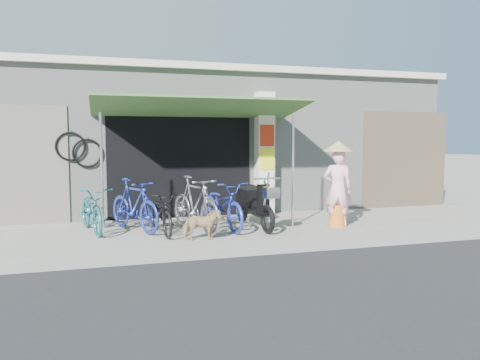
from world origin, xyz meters
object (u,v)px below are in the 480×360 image
object	(u,v)px
street_dog	(202,225)
moped	(253,204)
bike_navy	(222,205)
bike_black	(161,213)
bike_blue	(134,205)
nun	(338,185)
bike_teal	(92,209)
bike_silver	(195,204)

from	to	relation	value
street_dog	moped	size ratio (longest dim) A/B	0.35
street_dog	moped	xyz separation A→B (m)	(1.30, 0.95, 0.21)
bike_navy	street_dog	distance (m)	1.18
bike_navy	street_dog	bearing A→B (deg)	-134.19
bike_black	street_dog	distance (m)	1.04
bike_blue	bike_navy	bearing A→B (deg)	-35.52
moped	nun	distance (m)	1.85
bike_teal	moped	bearing A→B (deg)	-19.99
bike_silver	moped	size ratio (longest dim) A/B	0.96
bike_silver	bike_teal	bearing A→B (deg)	147.23
bike_silver	bike_navy	xyz separation A→B (m)	(0.59, 0.14, -0.06)
bike_teal	bike_blue	size ratio (longest dim) A/B	0.98
bike_black	street_dog	bearing A→B (deg)	-58.70
street_dog	nun	xyz separation A→B (m)	(3.07, 0.55, 0.61)
bike_teal	nun	bearing A→B (deg)	-21.86
bike_navy	nun	world-z (taller)	nun
moped	bike_blue	bearing A→B (deg)	168.25
bike_navy	nun	size ratio (longest dim) A/B	1.04
bike_silver	nun	world-z (taller)	nun
street_dog	bike_navy	bearing A→B (deg)	-29.18
bike_blue	bike_silver	world-z (taller)	bike_silver
bike_black	street_dog	xyz separation A→B (m)	(0.64, -0.81, -0.13)
bike_blue	bike_black	xyz separation A→B (m)	(0.49, -0.45, -0.12)
bike_blue	bike_black	distance (m)	0.67
bike_teal	bike_silver	size ratio (longest dim) A/B	0.93
nun	bike_silver	bearing A→B (deg)	21.77
bike_silver	nun	distance (m)	3.06
moped	nun	xyz separation A→B (m)	(1.76, -0.40, 0.39)
bike_black	bike_navy	size ratio (longest dim) A/B	0.83
bike_teal	moped	distance (m)	3.28
moped	nun	size ratio (longest dim) A/B	1.08
bike_navy	bike_blue	bearing A→B (deg)	159.83
street_dog	bike_blue	bearing A→B (deg)	45.81
bike_blue	moped	size ratio (longest dim) A/B	0.90
bike_black	nun	bearing A→B (deg)	-10.86
bike_teal	bike_black	xyz separation A→B (m)	(1.31, -0.58, -0.04)
nun	street_dog	bearing A→B (deg)	37.39
bike_black	bike_silver	bearing A→B (deg)	-4.44
nun	bike_black	bearing A→B (deg)	23.21
bike_black	bike_navy	bearing A→B (deg)	0.56
bike_black	moped	world-z (taller)	moped
bike_silver	nun	bearing A→B (deg)	-22.75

